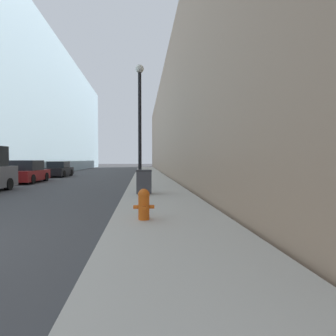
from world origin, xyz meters
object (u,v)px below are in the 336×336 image
object	(u,v)px
lamppost	(140,119)
parked_sedan_near	(28,172)
trash_bin	(144,181)
fire_hydrant	(144,203)
parked_sedan_far	(59,170)

from	to	relation	value
lamppost	parked_sedan_near	xyz separation A→B (m)	(-7.90, 5.58, -3.02)
trash_bin	parked_sedan_near	bearing A→B (deg)	135.23
fire_hydrant	parked_sedan_near	bearing A→B (deg)	121.99
parked_sedan_far	trash_bin	bearing A→B (deg)	-61.35
fire_hydrant	lamppost	bearing A→B (deg)	91.20
lamppost	trash_bin	bearing A→B (deg)	-85.61
fire_hydrant	trash_bin	xyz separation A→B (m)	(0.03, 4.87, 0.13)
fire_hydrant	parked_sedan_near	size ratio (longest dim) A/B	0.18
parked_sedan_near	parked_sedan_far	distance (m)	6.62
lamppost	parked_sedan_near	size ratio (longest dim) A/B	1.56
fire_hydrant	parked_sedan_near	xyz separation A→B (m)	(-8.05, 12.89, 0.17)
parked_sedan_near	trash_bin	bearing A→B (deg)	-44.77
trash_bin	lamppost	distance (m)	3.92
fire_hydrant	parked_sedan_far	world-z (taller)	parked_sedan_far
parked_sedan_near	lamppost	bearing A→B (deg)	-35.22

